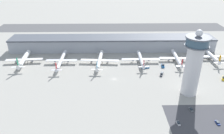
% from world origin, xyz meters
% --- Properties ---
extents(ground_plane, '(1000.00, 1000.00, 0.00)m').
position_xyz_m(ground_plane, '(0.00, 0.00, 0.00)').
color(ground_plane, '#9E9B93').
extents(terminal_building, '(233.03, 25.00, 15.38)m').
position_xyz_m(terminal_building, '(0.00, 70.00, 7.78)').
color(terminal_building, '#A3A8B2').
rests_on(terminal_building, ground).
extents(runway_strip, '(349.55, 44.00, 0.01)m').
position_xyz_m(runway_strip, '(0.00, 160.20, 0.00)').
color(runway_strip, '#515154').
rests_on(runway_strip, ground).
extents(control_tower, '(17.70, 17.70, 52.38)m').
position_xyz_m(control_tower, '(58.58, -23.30, 26.49)').
color(control_tower, silver).
rests_on(control_tower, ground).
extents(parking_lot_surface, '(64.00, 40.00, 0.01)m').
position_xyz_m(parking_lot_surface, '(65.90, -59.07, 0.00)').
color(parking_lot_surface, '#424247').
rests_on(parking_lot_surface, ground).
extents(airplane_gate_alpha, '(37.23, 39.55, 14.08)m').
position_xyz_m(airplane_gate_alpha, '(-91.16, 34.61, 4.31)').
color(airplane_gate_alpha, white).
rests_on(airplane_gate_alpha, ground).
extents(airplane_gate_bravo, '(31.42, 46.00, 11.47)m').
position_xyz_m(airplane_gate_bravo, '(-52.73, 31.92, 4.14)').
color(airplane_gate_bravo, silver).
rests_on(airplane_gate_bravo, ground).
extents(airplane_gate_charlie, '(39.25, 45.19, 12.06)m').
position_xyz_m(airplane_gate_charlie, '(-13.94, 31.78, 3.99)').
color(airplane_gate_charlie, white).
rests_on(airplane_gate_charlie, ground).
extents(airplane_gate_delta, '(39.02, 38.06, 11.68)m').
position_xyz_m(airplane_gate_delta, '(28.08, 32.98, 4.21)').
color(airplane_gate_delta, silver).
rests_on(airplane_gate_delta, ground).
extents(airplane_gate_echo, '(34.80, 40.97, 11.71)m').
position_xyz_m(airplane_gate_echo, '(65.79, 35.69, 3.79)').
color(airplane_gate_echo, white).
rests_on(airplane_gate_echo, ground).
extents(airplane_gate_foxtrot, '(38.10, 34.15, 12.41)m').
position_xyz_m(airplane_gate_foxtrot, '(103.62, 38.76, 4.22)').
color(airplane_gate_foxtrot, white).
rests_on(airplane_gate_foxtrot, ground).
extents(service_truck_catering, '(3.10, 6.88, 3.16)m').
position_xyz_m(service_truck_catering, '(48.95, 23.82, 1.10)').
color(service_truck_catering, black).
rests_on(service_truck_catering, ground).
extents(service_truck_fuel, '(7.63, 3.87, 2.48)m').
position_xyz_m(service_truck_fuel, '(31.09, 20.98, 0.85)').
color(service_truck_fuel, black).
rests_on(service_truck_fuel, ground).
extents(service_truck_baggage, '(5.80, 7.35, 2.99)m').
position_xyz_m(service_truck_baggage, '(97.35, -2.01, 1.04)').
color(service_truck_baggage, black).
rests_on(service_truck_baggage, ground).
extents(service_truck_water, '(5.11, 8.33, 2.79)m').
position_xyz_m(service_truck_water, '(43.99, 6.87, 0.97)').
color(service_truck_water, black).
rests_on(service_truck_water, ground).
extents(car_white_wagon, '(1.97, 4.44, 1.43)m').
position_xyz_m(car_white_wagon, '(40.14, -59.28, 0.55)').
color(car_white_wagon, black).
rests_on(car_white_wagon, ground).
extents(car_yellow_taxi, '(1.99, 4.43, 1.37)m').
position_xyz_m(car_yellow_taxi, '(66.05, -59.17, 0.53)').
color(car_yellow_taxi, black).
rests_on(car_yellow_taxi, ground).
extents(car_maroon_suv, '(2.00, 4.56, 1.56)m').
position_xyz_m(car_maroon_suv, '(53.41, -45.19, 0.61)').
color(car_maroon_suv, black).
rests_on(car_maroon_suv, ground).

